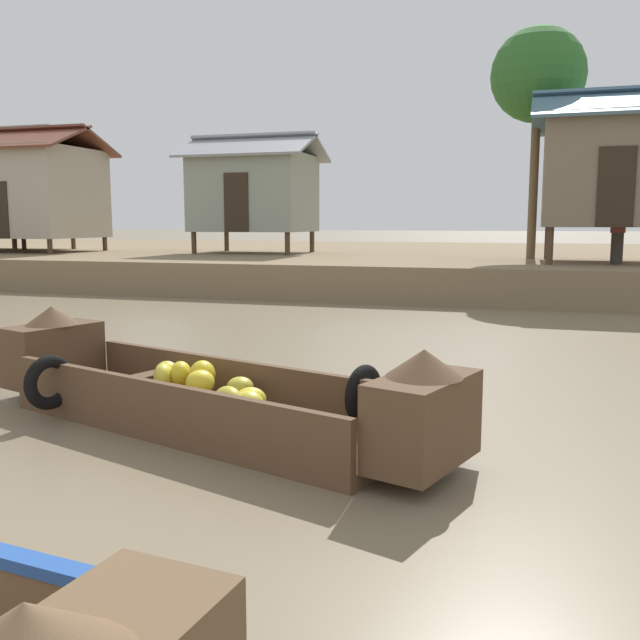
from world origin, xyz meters
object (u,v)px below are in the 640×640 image
stilt_house_right (610,170)px  palm_tree_near (538,76)px  banana_boat (201,392)px  stilt_house_mid_left (33,192)px  vendor_person (618,225)px  stilt_house_mid_right (254,191)px

stilt_house_right → palm_tree_near: bearing=139.6°
banana_boat → stilt_house_mid_left: (-13.51, 14.43, 2.56)m
stilt_house_mid_left → palm_tree_near: size_ratio=0.74×
banana_boat → vendor_person: size_ratio=3.02×
stilt_house_mid_right → stilt_house_right: 10.80m
stilt_house_mid_right → palm_tree_near: (8.71, -0.98, 2.90)m
banana_boat → stilt_house_mid_left: 19.93m
stilt_house_mid_left → banana_boat: bearing=-46.9°
stilt_house_mid_left → palm_tree_near: 16.53m
stilt_house_mid_left → stilt_house_mid_right: stilt_house_mid_left is taller
banana_boat → stilt_house_right: (4.56, 13.21, 2.81)m
stilt_house_right → stilt_house_mid_right: bearing=166.6°
palm_tree_near → vendor_person: palm_tree_near is taller
banana_boat → vendor_person: (4.74, 12.38, 1.46)m
palm_tree_near → banana_boat: bearing=-100.6°
banana_boat → stilt_house_mid_right: bearing=110.7°
stilt_house_mid_left → stilt_house_right: size_ratio=1.08×
stilt_house_mid_right → stilt_house_mid_left: bearing=-170.4°
stilt_house_mid_left → stilt_house_right: 18.12m
banana_boat → vendor_person: 13.34m
banana_boat → palm_tree_near: bearing=79.4°
stilt_house_mid_right → palm_tree_near: size_ratio=0.69×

